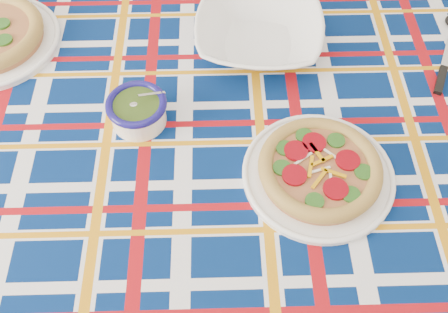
{
  "coord_description": "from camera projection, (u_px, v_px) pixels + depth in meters",
  "views": [
    {
      "loc": [
        0.45,
        -0.43,
        1.67
      ],
      "look_at": [
        0.57,
        0.14,
        0.83
      ],
      "focal_mm": 40.0,
      "sensor_mm": 36.0,
      "label": 1
    }
  ],
  "objects": [
    {
      "name": "dining_table",
      "position": [
        223.0,
        183.0,
        1.11
      ],
      "size": [
        1.87,
        1.35,
        0.8
      ],
      "rotation": [
        0.0,
        0.0,
        -0.18
      ],
      "color": "brown",
      "rests_on": "floor"
    },
    {
      "name": "tablecloth",
      "position": [
        223.0,
        177.0,
        1.09
      ],
      "size": [
        1.91,
        1.39,
        0.11
      ],
      "primitive_type": null,
      "rotation": [
        0.0,
        0.0,
        -0.18
      ],
      "color": "#041C51",
      "rests_on": "dining_table"
    },
    {
      "name": "main_focaccia_plate",
      "position": [
        320.0,
        169.0,
        0.99
      ],
      "size": [
        0.34,
        0.34,
        0.06
      ],
      "primitive_type": null,
      "rotation": [
        0.0,
        0.0,
        -0.07
      ],
      "color": "#A7643B",
      "rests_on": "tablecloth"
    },
    {
      "name": "pesto_bowl",
      "position": [
        137.0,
        109.0,
        1.07
      ],
      "size": [
        0.17,
        0.17,
        0.08
      ],
      "primitive_type": null,
      "rotation": [
        0.0,
        0.0,
        -0.33
      ],
      "color": "#22370F",
      "rests_on": "tablecloth"
    },
    {
      "name": "serving_bowl",
      "position": [
        259.0,
        33.0,
        1.21
      ],
      "size": [
        0.38,
        0.38,
        0.08
      ],
      "primitive_type": "imported",
      "rotation": [
        0.0,
        0.0,
        -0.29
      ],
      "color": "white",
      "rests_on": "tablecloth"
    },
    {
      "name": "table_knife",
      "position": [
        448.0,
        52.0,
        1.22
      ],
      "size": [
        0.15,
        0.2,
        0.01
      ],
      "primitive_type": null,
      "rotation": [
        0.0,
        0.0,
        0.97
      ],
      "color": "silver",
      "rests_on": "tablecloth"
    }
  ]
}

